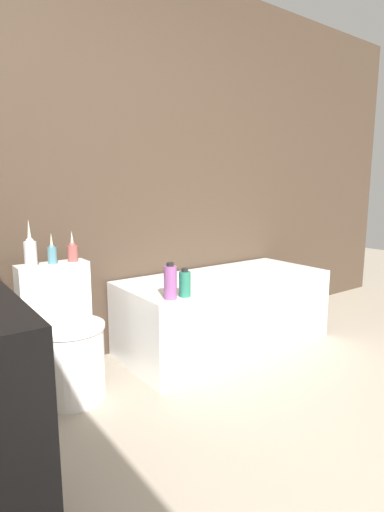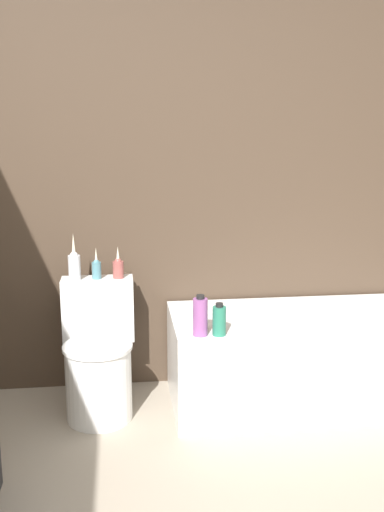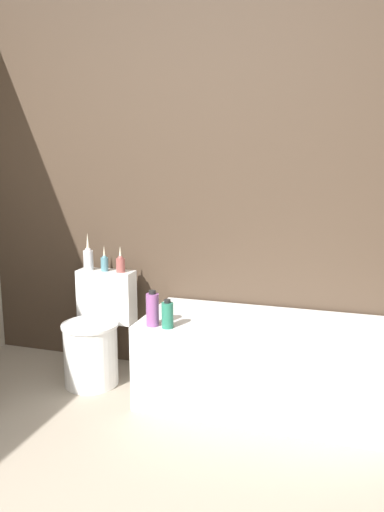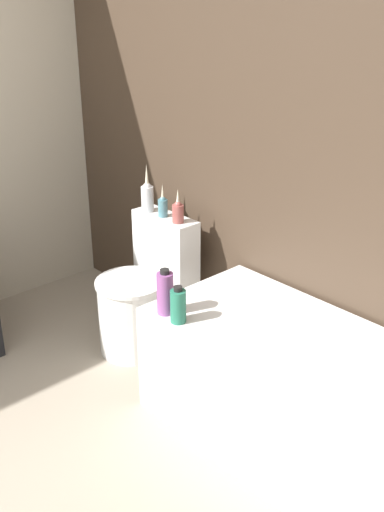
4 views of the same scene
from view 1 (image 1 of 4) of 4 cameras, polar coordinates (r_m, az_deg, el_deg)
The scene contains 8 objects.
wall_back_tiled at distance 2.71m, azimuth -13.45°, elevation 12.80°, with size 6.40×0.06×2.60m.
bathtub at distance 2.94m, azimuth 4.72°, elevation -7.71°, with size 1.53×0.67×0.52m.
toilet at distance 2.37m, azimuth -17.50°, elevation -11.55°, with size 0.40×0.50×0.72m.
vase_gold at distance 2.36m, azimuth -22.10°, elevation 0.72°, with size 0.07×0.07×0.26m.
vase_silver at distance 2.40m, azimuth -19.36°, elevation 0.37°, with size 0.05×0.05×0.18m.
vase_bronze at distance 2.43m, azimuth -16.70°, elevation 0.69°, with size 0.06×0.06×0.18m.
shampoo_bottle_tall at distance 2.26m, azimuth -3.12°, elevation -3.73°, with size 0.07×0.07×0.21m.
shampoo_bottle_short at distance 2.31m, azimuth -1.03°, elevation -3.96°, with size 0.07×0.07×0.17m.
Camera 1 is at (-1.06, -0.25, 1.15)m, focal length 28.00 mm.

